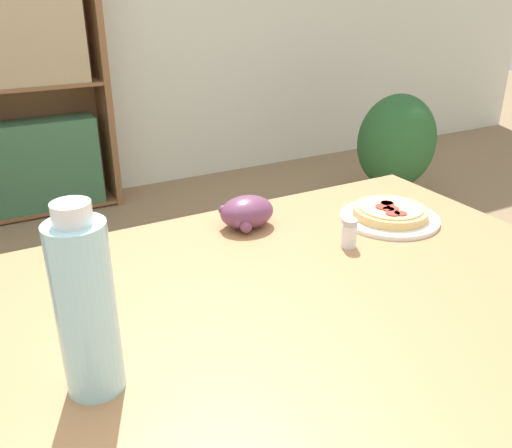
# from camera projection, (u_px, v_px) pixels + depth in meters

# --- Properties ---
(dining_table) EXTENTS (1.12, 0.86, 0.72)m
(dining_table) POSITION_uv_depth(u_px,v_px,m) (314.00, 338.00, 1.01)
(dining_table) COLOR #A37549
(dining_table) RESTS_ON ground_plane
(pizza_on_plate) EXTENTS (0.23, 0.23, 0.04)m
(pizza_on_plate) POSITION_uv_depth(u_px,v_px,m) (390.00, 214.00, 1.25)
(pizza_on_plate) COLOR white
(pizza_on_plate) RESTS_ON dining_table
(grape_bunch) EXTENTS (0.12, 0.10, 0.07)m
(grape_bunch) POSITION_uv_depth(u_px,v_px,m) (247.00, 212.00, 1.21)
(grape_bunch) COLOR #6B3856
(grape_bunch) RESTS_ON dining_table
(drink_bottle) EXTENTS (0.08, 0.08, 0.27)m
(drink_bottle) POSITION_uv_depth(u_px,v_px,m) (86.00, 307.00, 0.69)
(drink_bottle) COLOR #A3DBEA
(drink_bottle) RESTS_ON dining_table
(salt_shaker) EXTENTS (0.03, 0.03, 0.06)m
(salt_shaker) POSITION_uv_depth(u_px,v_px,m) (349.00, 234.00, 1.12)
(salt_shaker) COLOR white
(salt_shaker) RESTS_ON dining_table
(bookshelf) EXTENTS (0.87, 0.27, 1.44)m
(bookshelf) POSITION_uv_depth(u_px,v_px,m) (25.00, 98.00, 2.91)
(bookshelf) COLOR brown
(bookshelf) RESTS_ON ground_plane
(potted_plant_floor) EXTENTS (0.49, 0.42, 0.64)m
(potted_plant_floor) POSITION_uv_depth(u_px,v_px,m) (396.00, 145.00, 3.22)
(potted_plant_floor) COLOR #8E5B42
(potted_plant_floor) RESTS_ON ground_plane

